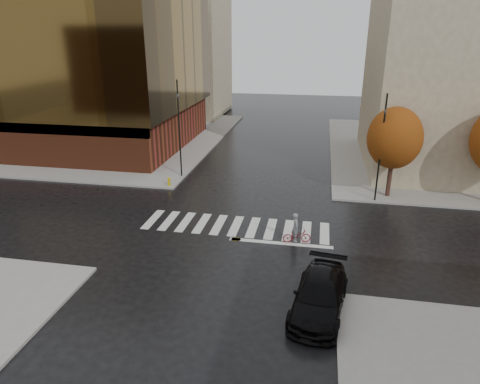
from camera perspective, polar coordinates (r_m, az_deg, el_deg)
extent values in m
plane|color=black|center=(26.52, -0.78, -5.01)|extent=(120.00, 120.00, 0.00)
cube|color=gray|center=(52.60, -19.12, 7.05)|extent=(30.00, 30.00, 0.15)
cube|color=silver|center=(26.96, -0.57, -4.55)|extent=(12.00, 3.00, 0.01)
cube|color=maroon|center=(50.19, -22.06, 8.50)|extent=(26.00, 18.00, 4.00)
cube|color=beige|center=(42.92, -28.47, 7.70)|extent=(26.00, 0.40, 1.00)
cube|color=brown|center=(49.32, -23.36, 17.58)|extent=(27.00, 19.00, 12.00)
cube|color=gray|center=(42.27, 28.55, 15.15)|extent=(16.00, 16.00, 18.00)
cube|color=gray|center=(63.88, -8.80, 19.31)|extent=(14.00, 12.00, 20.00)
cylinder|color=#301C15|center=(32.79, 19.31, 1.84)|extent=(0.32, 0.32, 2.80)
ellipsoid|color=#95310E|center=(32.02, 19.93, 6.79)|extent=(3.80, 3.80, 4.37)
imported|color=black|center=(19.41, 10.57, -13.35)|extent=(2.82, 5.47, 1.52)
imported|color=maroon|center=(25.02, 7.58, -5.80)|extent=(1.68, 0.90, 0.84)
imported|color=gray|center=(24.78, 7.41, -4.66)|extent=(0.54, 0.70, 1.71)
cylinder|color=black|center=(35.04, -8.09, 8.26)|extent=(0.12, 0.12, 7.83)
imported|color=black|center=(34.55, -8.34, 12.85)|extent=(0.21, 0.18, 0.98)
cylinder|color=black|center=(30.95, 18.26, 5.46)|extent=(0.12, 0.12, 7.53)
imported|color=black|center=(30.39, 18.84, 10.42)|extent=(0.18, 0.21, 0.94)
cylinder|color=#B9A00A|center=(33.83, -9.43, 1.31)|extent=(0.22, 0.22, 0.55)
sphere|color=#B9A00A|center=(33.74, -9.46, 1.76)|extent=(0.24, 0.24, 0.24)
cylinder|color=#4E431C|center=(25.31, -0.54, -6.32)|extent=(0.76, 0.76, 0.01)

